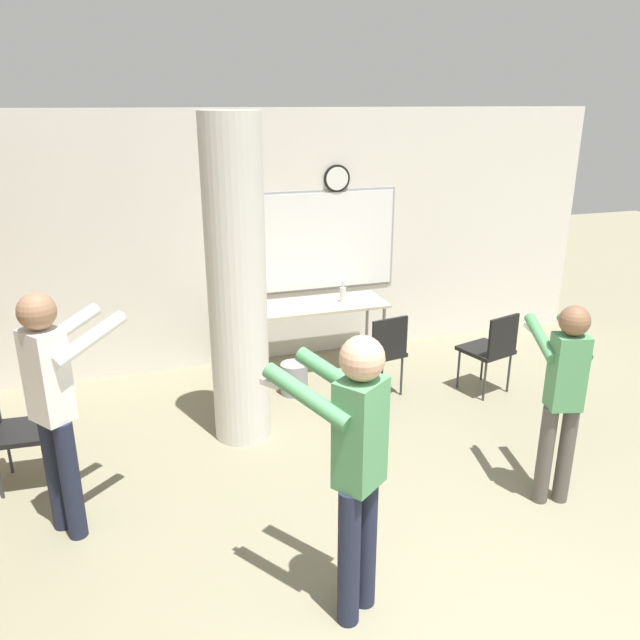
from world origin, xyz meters
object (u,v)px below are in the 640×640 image
at_px(chair_table_right, 382,348).
at_px(person_watching_back, 54,397).
at_px(person_playing_side, 563,390).
at_px(person_playing_front, 355,459).
at_px(chair_mid_room, 491,347).
at_px(folding_table, 307,310).
at_px(chair_by_left_wall, 12,426).
at_px(bottle_on_table, 343,294).

relative_size(chair_table_right, person_watching_back, 0.50).
bearing_deg(person_playing_side, person_playing_front, -162.60).
bearing_deg(chair_mid_room, person_watching_back, -165.87).
relative_size(folding_table, chair_by_left_wall, 2.02).
relative_size(bottle_on_table, chair_by_left_wall, 0.27).
xyz_separation_m(bottle_on_table, chair_mid_room, (1.19, -1.14, -0.34)).
xyz_separation_m(folding_table, person_playing_front, (-0.77, -3.46, 0.33)).
xyz_separation_m(chair_mid_room, person_playing_front, (-2.38, -2.31, 0.52)).
bearing_deg(person_playing_side, chair_by_left_wall, 159.22).
bearing_deg(folding_table, person_playing_front, -102.54).
bearing_deg(folding_table, chair_mid_room, -35.70).
distance_m(chair_by_left_wall, person_playing_front, 2.91).
bearing_deg(person_playing_side, folding_table, 109.84).
height_order(bottle_on_table, person_watching_back, person_watching_back).
xyz_separation_m(person_playing_front, person_watching_back, (-1.61, 1.30, 0.00)).
height_order(chair_mid_room, chair_table_right, same).
distance_m(person_playing_front, person_watching_back, 2.07).
bearing_deg(chair_by_left_wall, person_watching_back, -60.01).
distance_m(chair_mid_room, person_watching_back, 4.15).
xyz_separation_m(person_watching_back, person_playing_side, (3.43, -0.73, -0.12)).
relative_size(chair_table_right, person_playing_front, 0.50).
bearing_deg(person_watching_back, folding_table, 42.23).
bearing_deg(chair_by_left_wall, folding_table, 27.16).
relative_size(bottle_on_table, chair_mid_room, 0.27).
height_order(folding_table, chair_table_right, chair_table_right).
bearing_deg(bottle_on_table, person_watching_back, -142.48).
height_order(chair_by_left_wall, person_playing_side, person_playing_side).
bearing_deg(chair_mid_room, chair_by_left_wall, -176.37).
relative_size(person_playing_front, person_playing_side, 1.13).
relative_size(bottle_on_table, person_playing_front, 0.13).
xyz_separation_m(chair_mid_room, person_playing_side, (-0.56, -1.74, 0.40)).
height_order(chair_mid_room, chair_by_left_wall, same).
bearing_deg(person_watching_back, bottle_on_table, 37.52).
bearing_deg(person_playing_front, person_watching_back, 141.03).
height_order(bottle_on_table, chair_mid_room, bottle_on_table).
xyz_separation_m(bottle_on_table, person_playing_front, (-1.18, -3.45, 0.18)).
bearing_deg(person_playing_side, chair_table_right, 104.13).
bearing_deg(person_watching_back, chair_mid_room, 14.13).
bearing_deg(person_playing_front, bottle_on_table, 71.04).
distance_m(chair_by_left_wall, person_watching_back, 0.99).
bearing_deg(chair_by_left_wall, bottle_on_table, 23.86).
bearing_deg(chair_table_right, person_playing_side, -75.87).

